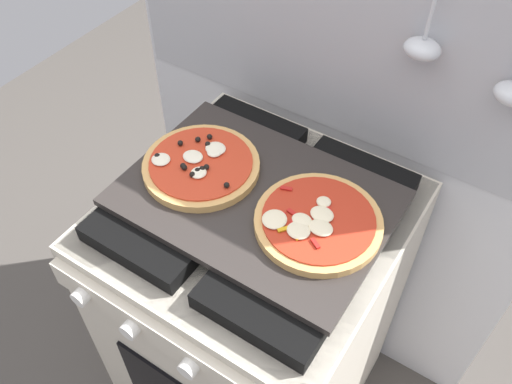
{
  "coord_description": "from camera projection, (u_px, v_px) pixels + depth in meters",
  "views": [
    {
      "loc": [
        0.4,
        -0.62,
        1.73
      ],
      "look_at": [
        0.0,
        0.0,
        0.93
      ],
      "focal_mm": 38.04,
      "sensor_mm": 36.0,
      "label": 1
    }
  ],
  "objects": [
    {
      "name": "pizza_left",
      "position": [
        200.0,
        166.0,
        1.14
      ],
      "size": [
        0.25,
        0.25,
        0.03
      ],
      "color": "tan",
      "rests_on": "baking_tray"
    },
    {
      "name": "baking_tray",
      "position": [
        256.0,
        198.0,
        1.11
      ],
      "size": [
        0.54,
        0.38,
        0.02
      ],
      "primitive_type": "cube",
      "color": "#2D2826",
      "rests_on": "stove"
    },
    {
      "name": "stove",
      "position": [
        256.0,
        313.0,
        1.44
      ],
      "size": [
        0.6,
        0.64,
        0.9
      ],
      "color": "beige",
      "rests_on": "ground_plane"
    },
    {
      "name": "kitchen_backsplash",
      "position": [
        328.0,
        148.0,
        1.38
      ],
      "size": [
        1.1,
        0.09,
        1.55
      ],
      "color": "silver",
      "rests_on": "ground_plane"
    },
    {
      "name": "pizza_right",
      "position": [
        316.0,
        223.0,
        1.04
      ],
      "size": [
        0.25,
        0.25,
        0.03
      ],
      "color": "tan",
      "rests_on": "baking_tray"
    },
    {
      "name": "ground_plane",
      "position": [
        256.0,
        382.0,
        1.78
      ],
      "size": [
        4.0,
        4.0,
        0.0
      ],
      "primitive_type": "plane",
      "color": "#4C4742"
    }
  ]
}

